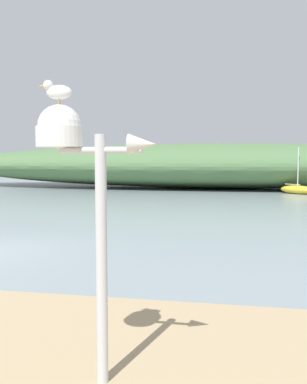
% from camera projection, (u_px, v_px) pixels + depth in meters
% --- Properties ---
extents(distant_hill, '(50.40, 11.76, 4.01)m').
position_uv_depth(distant_hill, '(210.00, 166.00, 36.72)').
color(distant_hill, '#517547').
rests_on(distant_hill, ground).
extents(mast_structure, '(1.26, 0.49, 2.95)m').
position_uv_depth(mast_structure, '(74.00, 157.00, 4.19)').
color(mast_structure, silver).
rests_on(mast_structure, beach_sand).
extents(seagull_on_radar, '(0.36, 0.14, 0.25)m').
position_uv_depth(seagull_on_radar, '(57.00, 91.00, 4.16)').
color(seagull_on_radar, orange).
rests_on(seagull_on_radar, mast_structure).
extents(sailboat_centre_water, '(2.70, 2.33, 3.47)m').
position_uv_depth(sailboat_centre_water, '(297.00, 189.00, 30.12)').
color(sailboat_centre_water, gold).
rests_on(sailboat_centre_water, ground).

